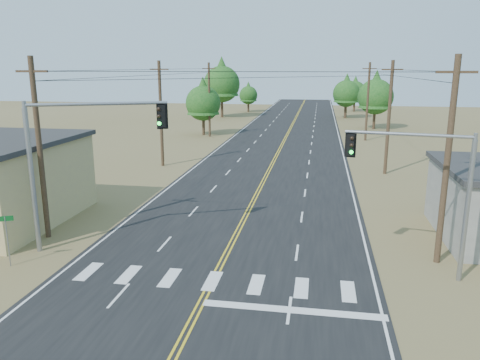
# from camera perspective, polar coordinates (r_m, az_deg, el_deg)

# --- Properties ---
(road) EXTENTS (15.00, 200.00, 0.02)m
(road) POSITION_cam_1_polar(r_m,az_deg,el_deg) (42.25, 3.32, 0.73)
(road) COLOR black
(road) RESTS_ON ground
(utility_pole_left_near) EXTENTS (1.80, 0.30, 10.00)m
(utility_pole_left_near) POSITION_cam_1_polar(r_m,az_deg,el_deg) (27.74, -23.24, 3.59)
(utility_pole_left_near) COLOR #4C3826
(utility_pole_left_near) RESTS_ON ground
(utility_pole_left_mid) EXTENTS (1.80, 0.30, 10.00)m
(utility_pole_left_mid) POSITION_cam_1_polar(r_m,az_deg,el_deg) (45.69, -9.63, 8.04)
(utility_pole_left_mid) COLOR #4C3826
(utility_pole_left_mid) RESTS_ON ground
(utility_pole_left_far) EXTENTS (1.80, 0.30, 10.00)m
(utility_pole_left_far) POSITION_cam_1_polar(r_m,az_deg,el_deg) (64.84, -3.77, 9.80)
(utility_pole_left_far) COLOR #4C3826
(utility_pole_left_far) RESTS_ON ground
(utility_pole_right_near) EXTENTS (1.80, 0.30, 10.00)m
(utility_pole_right_near) POSITION_cam_1_polar(r_m,az_deg,el_deg) (24.10, 23.94, 2.15)
(utility_pole_right_near) COLOR #4C3826
(utility_pole_right_near) RESTS_ON ground
(utility_pole_right_mid) EXTENTS (1.80, 0.30, 10.00)m
(utility_pole_right_mid) POSITION_cam_1_polar(r_m,az_deg,el_deg) (43.57, 17.70, 7.32)
(utility_pole_right_mid) COLOR #4C3826
(utility_pole_right_mid) RESTS_ON ground
(utility_pole_right_far) EXTENTS (1.80, 0.30, 10.00)m
(utility_pole_right_far) POSITION_cam_1_polar(r_m,az_deg,el_deg) (63.37, 15.30, 9.27)
(utility_pole_right_far) COLOR #4C3826
(utility_pole_right_far) RESTS_ON ground
(signal_mast_left) EXTENTS (6.50, 3.10, 7.82)m
(signal_mast_left) POSITION_cam_1_polar(r_m,az_deg,el_deg) (25.40, -19.74, 3.55)
(signal_mast_left) COLOR gray
(signal_mast_left) RESTS_ON ground
(signal_mast_right) EXTENTS (5.44, 1.22, 6.72)m
(signal_mast_right) POSITION_cam_1_polar(r_m,az_deg,el_deg) (22.34, 22.24, -0.04)
(signal_mast_right) COLOR gray
(signal_mast_right) RESTS_ON ground
(street_sign) EXTENTS (0.70, 0.34, 2.54)m
(street_sign) POSITION_cam_1_polar(r_m,az_deg,el_deg) (25.11, -26.57, -5.78)
(street_sign) COLOR gray
(street_sign) RESTS_ON ground
(tree_left_near) EXTENTS (4.88, 4.88, 8.13)m
(tree_left_near) POSITION_cam_1_polar(r_m,az_deg,el_deg) (66.41, -4.52, 9.75)
(tree_left_near) COLOR #3F2D1E
(tree_left_near) RESTS_ON ground
(tree_left_mid) EXTENTS (6.81, 6.81, 11.35)m
(tree_left_mid) POSITION_cam_1_polar(r_m,az_deg,el_deg) (89.95, -2.24, 12.05)
(tree_left_mid) COLOR #3F2D1E
(tree_left_mid) RESTS_ON ground
(tree_left_far) EXTENTS (3.86, 3.86, 6.43)m
(tree_left_far) POSITION_cam_1_polar(r_m,az_deg,el_deg) (101.10, 1.03, 10.52)
(tree_left_far) COLOR #3F2D1E
(tree_left_far) RESTS_ON ground
(tree_right_near) EXTENTS (5.40, 5.40, 9.01)m
(tree_right_near) POSITION_cam_1_polar(r_m,az_deg,el_deg) (75.63, 16.23, 10.14)
(tree_right_near) COLOR #3F2D1E
(tree_right_near) RESTS_ON ground
(tree_right_mid) EXTENTS (4.97, 4.97, 8.29)m
(tree_right_mid) POSITION_cam_1_polar(r_m,az_deg,el_deg) (90.84, 12.86, 10.56)
(tree_right_mid) COLOR #3F2D1E
(tree_right_mid) RESTS_ON ground
(tree_right_far) EXTENTS (4.57, 4.57, 7.61)m
(tree_right_far) POSITION_cam_1_polar(r_m,az_deg,el_deg) (104.97, 13.85, 10.65)
(tree_right_far) COLOR #3F2D1E
(tree_right_far) RESTS_ON ground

